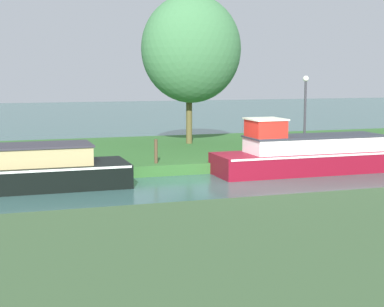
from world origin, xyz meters
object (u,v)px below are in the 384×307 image
Objects in this scene: willow_tree_left at (191,49)px; mooring_post_near at (156,151)px; black_barge at (40,169)px; maroon_narrowboat at (319,154)px; lamp_post at (305,105)px.

mooring_post_near is (-3.09, -5.25, -3.95)m from willow_tree_left.
black_barge is 6.25× the size of mooring_post_near.
black_barge is 0.67× the size of maroon_narrowboat.
lamp_post reaches higher than mooring_post_near.
maroon_narrowboat is at bearing -0.00° from black_barge.
willow_tree_left is (-2.86, 6.65, 4.13)m from maroon_narrowboat.
black_barge is 1.74× the size of lamp_post.
lamp_post is (10.99, 2.58, 1.78)m from black_barge.
lamp_post is at bearing -48.00° from willow_tree_left.
maroon_narrowboat reaches higher than mooring_post_near.
lamp_post is at bearing 72.63° from maroon_narrowboat.
willow_tree_left reaches higher than lamp_post.
willow_tree_left is (7.32, 6.65, 4.19)m from black_barge.
lamp_post is 3.59× the size of mooring_post_near.
lamp_post is (0.81, 2.58, 1.72)m from maroon_narrowboat.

